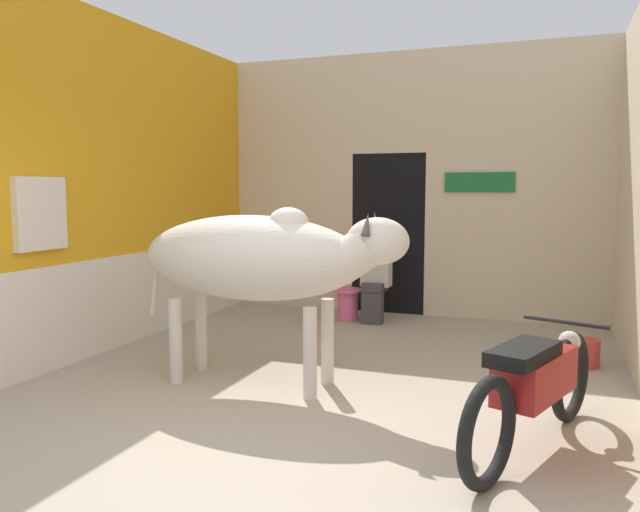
{
  "coord_description": "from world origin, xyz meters",
  "views": [
    {
      "loc": [
        1.77,
        -3.19,
        1.64
      ],
      "look_at": [
        -0.23,
        2.18,
        1.03
      ],
      "focal_mm": 35.0,
      "sensor_mm": 36.0,
      "label": 1
    }
  ],
  "objects_px": {
    "shopkeeper_seated": "(375,272)",
    "cow": "(260,259)",
    "motorcycle_near": "(535,384)",
    "plastic_stool": "(348,303)",
    "bucket": "(585,353)"
  },
  "relations": [
    {
      "from": "plastic_stool",
      "to": "bucket",
      "type": "bearing_deg",
      "value": -24.28
    },
    {
      "from": "cow",
      "to": "shopkeeper_seated",
      "type": "distance_m",
      "value": 2.8
    },
    {
      "from": "shopkeeper_seated",
      "to": "cow",
      "type": "bearing_deg",
      "value": -94.92
    },
    {
      "from": "motorcycle_near",
      "to": "plastic_stool",
      "type": "relative_size",
      "value": 4.77
    },
    {
      "from": "plastic_stool",
      "to": "bucket",
      "type": "relative_size",
      "value": 1.52
    },
    {
      "from": "cow",
      "to": "bucket",
      "type": "relative_size",
      "value": 9.03
    },
    {
      "from": "plastic_stool",
      "to": "bucket",
      "type": "xyz_separation_m",
      "value": [
        2.72,
        -1.23,
        -0.08
      ]
    },
    {
      "from": "shopkeeper_seated",
      "to": "bucket",
      "type": "xyz_separation_m",
      "value": [
        2.36,
        -1.23,
        -0.5
      ]
    },
    {
      "from": "plastic_stool",
      "to": "cow",
      "type": "bearing_deg",
      "value": -87.47
    },
    {
      "from": "plastic_stool",
      "to": "bucket",
      "type": "distance_m",
      "value": 2.98
    },
    {
      "from": "shopkeeper_seated",
      "to": "bucket",
      "type": "height_order",
      "value": "shopkeeper_seated"
    },
    {
      "from": "motorcycle_near",
      "to": "bucket",
      "type": "xyz_separation_m",
      "value": [
        0.39,
        2.14,
        -0.3
      ]
    },
    {
      "from": "shopkeeper_seated",
      "to": "bucket",
      "type": "distance_m",
      "value": 2.71
    },
    {
      "from": "plastic_stool",
      "to": "shopkeeper_seated",
      "type": "bearing_deg",
      "value": 0.19
    },
    {
      "from": "cow",
      "to": "bucket",
      "type": "height_order",
      "value": "cow"
    }
  ]
}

